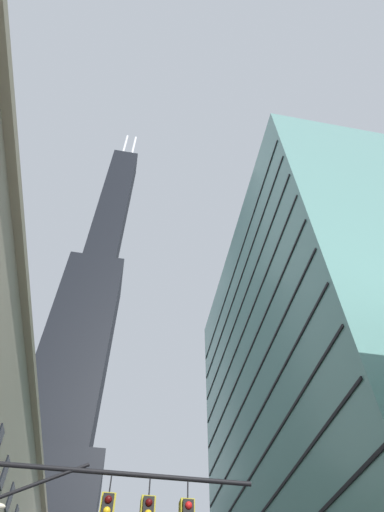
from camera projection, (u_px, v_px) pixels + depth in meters
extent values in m
cube|color=#9E937A|center=(32.00, 380.00, 38.82)|extent=(0.70, 64.58, 0.60)
cube|color=black|center=(4.00, 473.00, 34.18)|extent=(0.14, 1.40, 2.20)
cube|color=black|center=(10.00, 498.00, 37.32)|extent=(0.14, 1.40, 2.20)
cube|color=black|center=(77.00, 352.00, 125.49)|extent=(18.01, 18.01, 67.38)
cube|color=black|center=(114.00, 208.00, 183.86)|extent=(11.58, 11.58, 84.23)
cylinder|color=silver|center=(124.00, 148.00, 227.51)|extent=(1.20, 1.20, 29.85)
cylinder|color=silver|center=(133.00, 150.00, 228.04)|extent=(1.20, 1.20, 29.85)
cube|color=slate|center=(316.00, 405.00, 47.71)|extent=(15.44, 42.39, 54.97)
cube|color=black|center=(256.00, 468.00, 41.06)|extent=(0.12, 41.39, 0.24)
cube|color=black|center=(252.00, 428.00, 44.14)|extent=(0.12, 41.39, 0.24)
cube|color=black|center=(248.00, 393.00, 47.22)|extent=(0.12, 41.39, 0.24)
cube|color=black|center=(245.00, 363.00, 50.30)|extent=(0.12, 41.39, 0.24)
cube|color=black|center=(241.00, 336.00, 53.38)|extent=(0.12, 41.39, 0.24)
cube|color=black|center=(239.00, 313.00, 56.46)|extent=(0.12, 41.39, 0.24)
cube|color=black|center=(236.00, 291.00, 59.54)|extent=(0.12, 41.39, 0.24)
cube|color=black|center=(234.00, 272.00, 62.61)|extent=(0.12, 41.39, 0.24)
cylinder|color=black|center=(116.00, 473.00, 12.37)|extent=(8.05, 0.14, 0.14)
cylinder|color=black|center=(23.00, 489.00, 11.63)|extent=(3.30, 0.10, 1.66)
cylinder|color=black|center=(111.00, 484.00, 12.13)|extent=(0.04, 0.04, 0.60)
sphere|color=#450808|center=(108.00, 499.00, 11.66)|extent=(0.20, 0.20, 0.20)
sphere|color=yellow|center=(107.00, 511.00, 11.45)|extent=(0.20, 0.20, 0.20)
cylinder|color=black|center=(150.00, 487.00, 12.25)|extent=(0.04, 0.04, 0.60)
sphere|color=#450808|center=(149.00, 502.00, 11.79)|extent=(0.20, 0.20, 0.20)
cylinder|color=black|center=(188.00, 490.00, 12.38)|extent=(0.04, 0.04, 0.60)
sphere|color=red|center=(189.00, 505.00, 11.92)|extent=(0.20, 0.20, 0.20)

